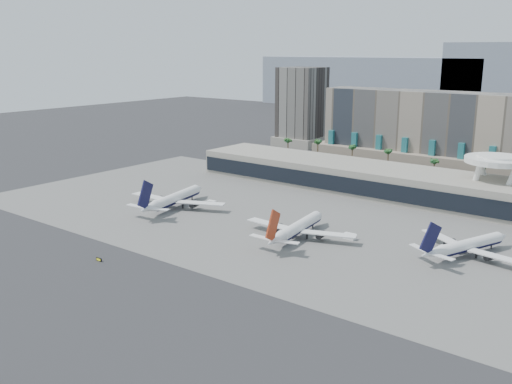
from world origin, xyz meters
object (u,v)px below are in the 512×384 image
Objects in this scene: airliner_right at (467,245)px; taxiway_sign at (99,259)px; airliner_centre at (297,228)px; service_vehicle_a at (212,203)px; airliner_left at (174,199)px; service_vehicle_b at (349,236)px.

airliner_right is 115.25m from taxiway_sign.
airliner_right is at bearing 11.54° from airliner_centre.
service_vehicle_a is at bearing 101.77° from taxiway_sign.
airliner_left is at bearing 112.53° from taxiway_sign.
airliner_centre is 55.17m from airliner_right.
airliner_left is 62.65m from taxiway_sign.
taxiway_sign is (25.51, -57.12, -3.45)m from airliner_left.
service_vehicle_b is 1.69× the size of taxiway_sign.
taxiway_sign is (16.57, -70.02, -0.41)m from service_vehicle_a.
airliner_centre is 18.10m from service_vehicle_b.
airliner_centre is at bearing 55.83° from taxiway_sign.
taxiway_sign is at bearing -118.43° from airliner_right.
service_vehicle_b reaches higher than taxiway_sign.
airliner_centre is (61.47, -0.96, -0.26)m from airliner_left.
airliner_left is 11.28× the size of service_vehicle_b.
airliner_centre is at bearing -13.00° from airliner_left.
taxiway_sign is at bearing -128.08° from service_vehicle_b.
service_vehicle_a reaches higher than taxiway_sign.
airliner_left is at bearing -173.80° from service_vehicle_b.
airliner_left reaches higher than service_vehicle_a.
airliner_centre is 17.94× the size of taxiway_sign.
service_vehicle_a is at bearing 176.16° from service_vehicle_b.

